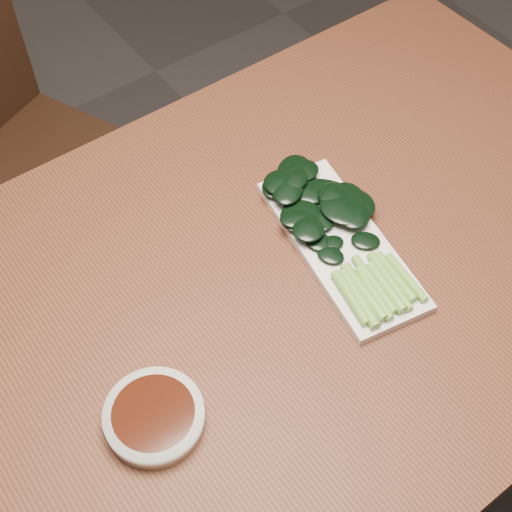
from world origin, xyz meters
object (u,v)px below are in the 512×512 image
(sauce_bowl, at_px, (154,417))
(gai_lan, at_px, (329,219))
(table, at_px, (256,316))
(chair_far, at_px, (9,153))
(serving_plate, at_px, (341,244))

(sauce_bowl, xyz_separation_m, gai_lan, (0.37, 0.11, 0.01))
(table, relative_size, chair_far, 1.57)
(table, relative_size, serving_plate, 4.28)
(serving_plate, distance_m, gai_lan, 0.04)
(table, xyz_separation_m, sauce_bowl, (-0.22, -0.08, 0.09))
(table, height_order, gai_lan, gai_lan)
(chair_far, relative_size, serving_plate, 2.72)
(serving_plate, bearing_deg, gai_lan, 79.90)
(sauce_bowl, relative_size, gai_lan, 0.37)
(chair_far, bearing_deg, table, -104.79)
(sauce_bowl, distance_m, serving_plate, 0.37)
(table, distance_m, chair_far, 0.77)
(table, relative_size, gai_lan, 4.13)
(serving_plate, bearing_deg, table, 174.99)
(serving_plate, xyz_separation_m, gai_lan, (0.01, 0.04, 0.02))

